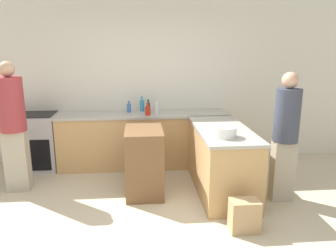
{
  "coord_description": "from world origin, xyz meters",
  "views": [
    {
      "loc": [
        -0.05,
        -3.18,
        1.96
      ],
      "look_at": [
        0.31,
        0.96,
        0.94
      ],
      "focal_mm": 35.0,
      "sensor_mm": 36.0,
      "label": 1
    }
  ],
  "objects_px": {
    "paper_bag": "(244,216)",
    "mixing_bowl": "(225,132)",
    "island_table": "(144,161)",
    "dish_soap_bottle": "(142,105)",
    "water_bottle_blue": "(129,108)",
    "person_by_range": "(13,123)",
    "person_at_peninsula": "(286,133)",
    "hot_sauce_bottle": "(148,110)",
    "range_oven": "(34,142)",
    "wine_bottle_dark": "(148,107)",
    "vinegar_bottle_clear": "(156,109)"
  },
  "relations": [
    {
      "from": "person_by_range",
      "to": "paper_bag",
      "type": "bearing_deg",
      "value": -24.89
    },
    {
      "from": "person_at_peninsula",
      "to": "water_bottle_blue",
      "type": "bearing_deg",
      "value": 142.25
    },
    {
      "from": "vinegar_bottle_clear",
      "to": "wine_bottle_dark",
      "type": "bearing_deg",
      "value": 116.36
    },
    {
      "from": "range_oven",
      "to": "island_table",
      "type": "relative_size",
      "value": 1.01
    },
    {
      "from": "wine_bottle_dark",
      "to": "water_bottle_blue",
      "type": "distance_m",
      "value": 0.32
    },
    {
      "from": "water_bottle_blue",
      "to": "paper_bag",
      "type": "bearing_deg",
      "value": -60.14
    },
    {
      "from": "island_table",
      "to": "vinegar_bottle_clear",
      "type": "relative_size",
      "value": 3.8
    },
    {
      "from": "dish_soap_bottle",
      "to": "person_by_range",
      "type": "relative_size",
      "value": 0.14
    },
    {
      "from": "water_bottle_blue",
      "to": "paper_bag",
      "type": "height_order",
      "value": "water_bottle_blue"
    },
    {
      "from": "mixing_bowl",
      "to": "dish_soap_bottle",
      "type": "bearing_deg",
      "value": 119.95
    },
    {
      "from": "water_bottle_blue",
      "to": "paper_bag",
      "type": "distance_m",
      "value": 2.68
    },
    {
      "from": "vinegar_bottle_clear",
      "to": "person_by_range",
      "type": "relative_size",
      "value": 0.13
    },
    {
      "from": "dish_soap_bottle",
      "to": "hot_sauce_bottle",
      "type": "height_order",
      "value": "dish_soap_bottle"
    },
    {
      "from": "hot_sauce_bottle",
      "to": "vinegar_bottle_clear",
      "type": "relative_size",
      "value": 0.82
    },
    {
      "from": "range_oven",
      "to": "wine_bottle_dark",
      "type": "height_order",
      "value": "wine_bottle_dark"
    },
    {
      "from": "mixing_bowl",
      "to": "water_bottle_blue",
      "type": "xyz_separation_m",
      "value": [
        -1.18,
        1.62,
        0.01
      ]
    },
    {
      "from": "range_oven",
      "to": "person_by_range",
      "type": "bearing_deg",
      "value": -88.39
    },
    {
      "from": "island_table",
      "to": "dish_soap_bottle",
      "type": "bearing_deg",
      "value": 90.33
    },
    {
      "from": "paper_bag",
      "to": "person_by_range",
      "type": "bearing_deg",
      "value": 155.11
    },
    {
      "from": "water_bottle_blue",
      "to": "paper_bag",
      "type": "xyz_separation_m",
      "value": [
        1.28,
        -2.23,
        -0.79
      ]
    },
    {
      "from": "island_table",
      "to": "paper_bag",
      "type": "bearing_deg",
      "value": -46.02
    },
    {
      "from": "range_oven",
      "to": "dish_soap_bottle",
      "type": "bearing_deg",
      "value": 4.86
    },
    {
      "from": "hot_sauce_bottle",
      "to": "vinegar_bottle_clear",
      "type": "xyz_separation_m",
      "value": [
        0.14,
        0.06,
        0.02
      ]
    },
    {
      "from": "hot_sauce_bottle",
      "to": "person_at_peninsula",
      "type": "bearing_deg",
      "value": -36.81
    },
    {
      "from": "island_table",
      "to": "mixing_bowl",
      "type": "xyz_separation_m",
      "value": [
        0.96,
        -0.48,
        0.51
      ]
    },
    {
      "from": "dish_soap_bottle",
      "to": "mixing_bowl",
      "type": "bearing_deg",
      "value": -60.05
    },
    {
      "from": "person_at_peninsula",
      "to": "paper_bag",
      "type": "bearing_deg",
      "value": -135.74
    },
    {
      "from": "vinegar_bottle_clear",
      "to": "person_at_peninsula",
      "type": "height_order",
      "value": "person_at_peninsula"
    },
    {
      "from": "range_oven",
      "to": "paper_bag",
      "type": "height_order",
      "value": "range_oven"
    },
    {
      "from": "water_bottle_blue",
      "to": "person_by_range",
      "type": "bearing_deg",
      "value": -148.33
    },
    {
      "from": "mixing_bowl",
      "to": "person_at_peninsula",
      "type": "height_order",
      "value": "person_at_peninsula"
    },
    {
      "from": "paper_bag",
      "to": "mixing_bowl",
      "type": "bearing_deg",
      "value": 98.7
    },
    {
      "from": "island_table",
      "to": "wine_bottle_dark",
      "type": "bearing_deg",
      "value": 85.29
    },
    {
      "from": "person_at_peninsula",
      "to": "range_oven",
      "type": "bearing_deg",
      "value": 157.59
    },
    {
      "from": "island_table",
      "to": "vinegar_bottle_clear",
      "type": "xyz_separation_m",
      "value": [
        0.22,
        0.91,
        0.54
      ]
    },
    {
      "from": "water_bottle_blue",
      "to": "person_by_range",
      "type": "height_order",
      "value": "person_by_range"
    },
    {
      "from": "wine_bottle_dark",
      "to": "hot_sauce_bottle",
      "type": "height_order",
      "value": "wine_bottle_dark"
    },
    {
      "from": "person_at_peninsula",
      "to": "hot_sauce_bottle",
      "type": "bearing_deg",
      "value": 143.19
    },
    {
      "from": "range_oven",
      "to": "person_at_peninsula",
      "type": "height_order",
      "value": "person_at_peninsula"
    },
    {
      "from": "wine_bottle_dark",
      "to": "person_at_peninsula",
      "type": "distance_m",
      "value": 2.29
    },
    {
      "from": "island_table",
      "to": "dish_soap_bottle",
      "type": "xyz_separation_m",
      "value": [
        -0.01,
        1.2,
        0.54
      ]
    },
    {
      "from": "island_table",
      "to": "mixing_bowl",
      "type": "distance_m",
      "value": 1.19
    },
    {
      "from": "mixing_bowl",
      "to": "water_bottle_blue",
      "type": "distance_m",
      "value": 2.01
    },
    {
      "from": "island_table",
      "to": "water_bottle_blue",
      "type": "bearing_deg",
      "value": 101.15
    },
    {
      "from": "paper_bag",
      "to": "hot_sauce_bottle",
      "type": "bearing_deg",
      "value": 116.59
    },
    {
      "from": "range_oven",
      "to": "island_table",
      "type": "xyz_separation_m",
      "value": [
        1.76,
        -1.05,
        -0.0
      ]
    },
    {
      "from": "mixing_bowl",
      "to": "person_at_peninsula",
      "type": "bearing_deg",
      "value": 5.78
    },
    {
      "from": "dish_soap_bottle",
      "to": "vinegar_bottle_clear",
      "type": "relative_size",
      "value": 1.06
    },
    {
      "from": "dish_soap_bottle",
      "to": "hot_sauce_bottle",
      "type": "relative_size",
      "value": 1.29
    },
    {
      "from": "mixing_bowl",
      "to": "hot_sauce_bottle",
      "type": "relative_size",
      "value": 1.48
    }
  ]
}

